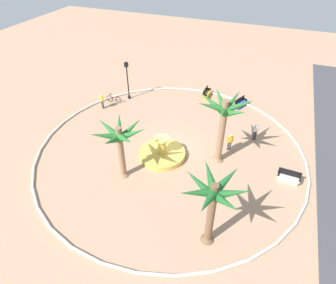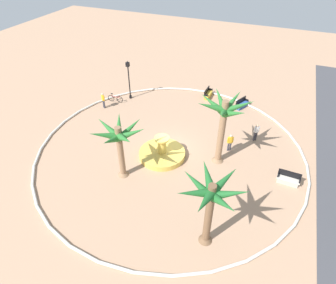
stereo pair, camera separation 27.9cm
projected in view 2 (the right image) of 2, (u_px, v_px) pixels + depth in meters
The scene contains 14 objects.
ground_plane at pixel (170, 149), 24.19m from camera, with size 80.00×80.00×0.00m, color tan.
plaza_curb at pixel (170, 149), 24.13m from camera, with size 22.12×22.12×0.20m, color silver.
fountain at pixel (162, 153), 23.35m from camera, with size 3.77×3.77×1.87m.
palm_tree_near_fountain at pixel (211, 198), 14.99m from camera, with size 3.91×3.86×5.02m.
palm_tree_by_curb at pixel (223, 116), 20.53m from camera, with size 4.10×4.06×5.74m.
palm_tree_mid_plaza at pixel (119, 139), 19.67m from camera, with size 3.85×3.95×4.65m.
bench_east at pixel (288, 180), 20.89m from camera, with size 0.57×1.62×1.00m.
bench_west at pixel (208, 94), 31.15m from camera, with size 1.62×0.57×1.00m.
bench_north at pixel (242, 105), 29.43m from camera, with size 1.66×1.13×1.00m.
lamppost at pixel (129, 77), 29.71m from camera, with size 0.32×0.32×4.22m.
bicycle_red_frame at pixel (115, 99), 30.34m from camera, with size 0.44×1.72×0.94m.
person_cyclist_helmet at pixel (103, 100), 29.03m from camera, with size 0.34×0.47×1.67m.
person_cyclist_photo at pixel (256, 131), 24.65m from camera, with size 0.36×0.44×1.68m.
person_pedestrian_stroll at pixel (230, 142), 23.55m from camera, with size 0.34×0.47×1.62m.
Camera 2 is at (17.41, 6.88, 15.34)m, focal length 30.53 mm.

